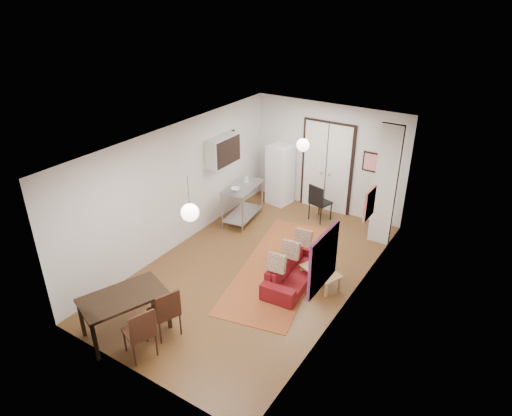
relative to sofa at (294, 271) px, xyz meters
The scene contains 27 objects.
floor 0.96m from the sofa, behind, with size 7.00×7.00×0.00m, color brown.
ceiling 2.79m from the sofa, behind, with size 4.20×7.00×0.02m, color white.
wall_back 3.78m from the sofa, 104.82° to the left, with size 4.20×0.02×2.90m, color silver.
wall_front 3.84m from the sofa, 104.56° to the right, with size 4.20×0.02×2.90m, color silver.
wall_left 3.24m from the sofa, behind, with size 0.02×7.00×2.90m, color silver.
wall_right 1.67m from the sofa, ahead, with size 0.02×7.00×2.90m, color silver.
double_doors 3.67m from the sofa, 105.01° to the left, with size 1.44×0.06×2.50m, color white.
stub_partition 2.93m from the sofa, 69.68° to the left, with size 0.50×0.10×2.90m, color silver.
wall_cabinet 3.59m from the sofa, 152.64° to the left, with size 0.35×1.00×0.70m, color silver.
painting_popart 2.21m from the sofa, 47.92° to the right, with size 0.05×1.00×1.00m, color red.
painting_abstract 2.07m from the sofa, 33.57° to the left, with size 0.05×0.50×0.60m, color beige.
poster_back 3.70m from the sofa, 86.13° to the left, with size 0.40×0.03×0.50m, color red.
print_left 3.95m from the sofa, 146.63° to the left, with size 0.03×0.44×0.54m, color #A76A45.
pendant_back 2.94m from the sofa, 115.00° to the left, with size 0.30×0.30×0.80m.
pendant_front 2.99m from the sofa, 114.30° to the right, with size 0.30×0.30×0.80m.
kilim_rug 0.66m from the sofa, 148.31° to the left, with size 1.53×4.08×0.01m, color #A95C2A.
sofa is the anchor object (origin of this frame).
coffee_table 0.55m from the sofa, 18.71° to the left, with size 0.94×0.73×0.37m.
potted_plant 0.70m from the sofa, 15.84° to the left, with size 0.32×0.28×0.36m, color #326F33.
kitchen_counter 2.94m from the sofa, 145.37° to the left, with size 0.81×1.36×0.98m.
bowl 2.86m from the sofa, 150.50° to the left, with size 0.23×0.23×0.06m, color silver.
soap_bottle 3.21m from the sofa, 142.10° to the left, with size 0.09×0.09×0.20m, color #52A0B3.
fridge 3.83m from the sofa, 124.52° to the left, with size 0.59×0.59×1.67m, color white.
dining_table 3.46m from the sofa, 121.43° to the right, with size 1.27×1.62×0.79m.
dining_chair_near 2.77m from the sofa, 115.64° to the right, with size 0.60×0.72×0.97m.
dining_chair_far 3.32m from the sofa, 111.14° to the right, with size 0.60×0.72×0.97m.
black_side_chair 2.99m from the sofa, 104.34° to the left, with size 0.57×0.58×1.00m.
Camera 1 is at (4.46, -6.98, 5.66)m, focal length 32.00 mm.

